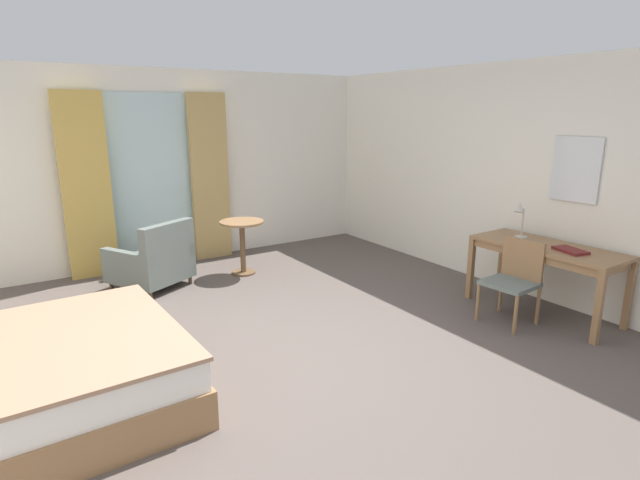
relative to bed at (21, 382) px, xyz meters
The scene contains 14 objects.
ground 2.05m from the bed, ahead, with size 6.87×7.72×0.10m, color #564C47.
wall_back 4.01m from the bed, 58.98° to the left, with size 6.47×0.12×2.65m, color white.
wall_right 5.28m from the bed, ahead, with size 0.12×7.32×2.65m, color white.
balcony_glass_door 3.81m from the bed, 60.86° to the left, with size 1.18×0.02×2.33m, color silver.
curtain_panel_left 3.41m from the bed, 72.41° to the left, with size 0.58×0.10×2.34m, color tan.
curtain_panel_right 4.18m from the bed, 50.18° to the left, with size 0.54×0.10×2.34m, color tan.
bed is the anchor object (origin of this frame).
writing_desk 4.83m from the bed, ahead, with size 0.66×1.51×0.74m.
desk_chair 4.36m from the bed, ahead, with size 0.48×0.50×0.84m.
desk_lamp 4.78m from the bed, ahead, with size 0.26×0.16×0.42m.
closed_book 4.85m from the bed, 12.66° to the right, with size 0.18×0.31×0.03m, color maroon.
armchair_by_window 2.73m from the bed, 56.20° to the left, with size 1.04×1.04×0.83m.
round_cafe_table 3.44m from the bed, 39.40° to the left, with size 0.57×0.57×0.71m.
wall_mirror 5.29m from the bed, ahead, with size 0.02×0.51×0.67m.
Camera 1 is at (-1.97, -3.41, 2.08)m, focal length 28.19 mm.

